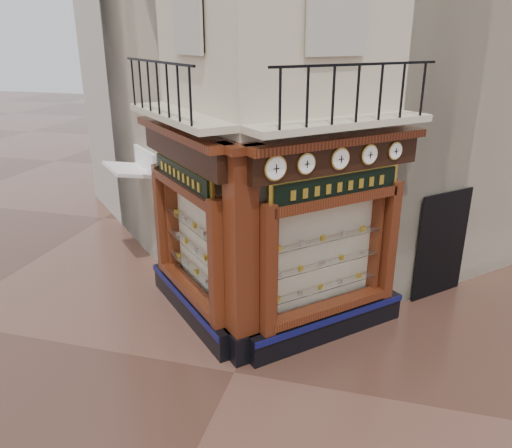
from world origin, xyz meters
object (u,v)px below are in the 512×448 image
(corner_pilaster, at_px, (241,261))
(clock_a, at_px, (275,168))
(clock_d, at_px, (369,155))
(awning, at_px, (137,265))
(clock_b, at_px, (306,164))
(clock_c, at_px, (340,159))
(signboard_left, at_px, (182,175))
(signboard_right, at_px, (337,186))
(clock_e, at_px, (395,151))

(corner_pilaster, bearing_deg, clock_a, -47.32)
(clock_a, height_order, clock_d, clock_a)
(awning, bearing_deg, clock_b, -164.35)
(clock_c, bearing_deg, signboard_left, 132.58)
(corner_pilaster, xyz_separation_m, clock_d, (1.95, 1.35, 1.67))
(corner_pilaster, height_order, clock_a, corner_pilaster)
(clock_d, bearing_deg, signboard_left, 140.57)
(signboard_left, bearing_deg, clock_d, -129.43)
(clock_a, relative_size, awning, 0.28)
(clock_c, bearing_deg, clock_b, -180.00)
(clock_d, bearing_deg, corner_pilaster, 169.62)
(clock_a, distance_m, clock_d, 1.94)
(signboard_right, bearing_deg, clock_e, -5.30)
(corner_pilaster, bearing_deg, clock_c, -14.23)
(corner_pilaster, distance_m, clock_a, 1.77)
(clock_a, bearing_deg, clock_c, 0.00)
(signboard_left, distance_m, signboard_right, 2.92)
(clock_a, distance_m, clock_c, 1.29)
(clock_e, xyz_separation_m, awning, (-6.17, 1.31, -3.62))
(clock_c, xyz_separation_m, signboard_right, (-0.03, 0.12, -0.52))
(corner_pilaster, distance_m, awning, 5.26)
(corner_pilaster, bearing_deg, clock_b, -23.49)
(clock_d, bearing_deg, clock_b, 180.00)
(clock_b, xyz_separation_m, clock_c, (0.50, 0.50, 0.00))
(clock_e, distance_m, signboard_right, 1.31)
(clock_c, bearing_deg, awning, 112.43)
(clock_a, relative_size, clock_d, 1.13)
(clock_a, xyz_separation_m, clock_d, (1.37, 1.37, -0.00))
(corner_pilaster, bearing_deg, awning, 95.87)
(clock_e, height_order, signboard_left, clock_e)
(clock_b, xyz_separation_m, awning, (-4.79, 2.69, -3.62))
(clock_c, height_order, signboard_left, clock_c)
(signboard_left, bearing_deg, signboard_right, -135.00)
(clock_e, xyz_separation_m, signboard_left, (-3.84, -0.77, -0.52))
(clock_b, height_order, awning, clock_b)
(signboard_left, bearing_deg, corner_pilaster, -169.75)
(clock_d, distance_m, signboard_right, 0.79)
(clock_b, relative_size, awning, 0.24)
(corner_pilaster, distance_m, signboard_right, 2.12)
(clock_b, distance_m, clock_e, 1.96)
(signboard_right, bearing_deg, clock_b, -171.81)
(corner_pilaster, relative_size, signboard_left, 2.07)
(awning, distance_m, signboard_left, 4.40)
(corner_pilaster, relative_size, clock_a, 9.65)
(clock_c, relative_size, signboard_right, 0.19)
(clock_c, xyz_separation_m, signboard_left, (-2.95, 0.12, -0.52))
(corner_pilaster, xyz_separation_m, clock_a, (0.58, -0.02, 1.67))
(clock_b, height_order, clock_d, clock_d)
(clock_e, bearing_deg, clock_d, -180.00)
(clock_d, relative_size, signboard_left, 0.19)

